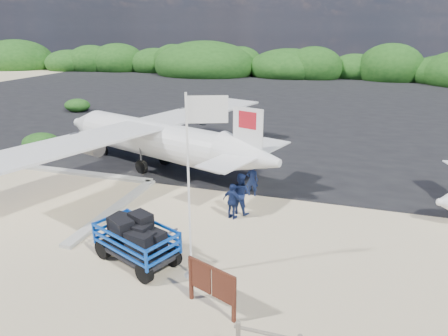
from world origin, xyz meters
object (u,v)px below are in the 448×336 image
Objects in this scene: baggage_cart at (138,261)px; crew_a at (252,180)px; crew_c at (232,201)px; flagpole at (191,275)px; crew_b at (240,193)px; signboard at (212,310)px; aircraft_small at (231,91)px.

crew_a reaches higher than baggage_cart.
flagpole is at bearing 106.41° from crew_c.
crew_b is at bearing 84.46° from crew_a.
crew_b is 1.17× the size of crew_c.
baggage_cart is at bearing 175.15° from signboard.
signboard is at bearing 112.41° from crew_b.
aircraft_small is at bearing 124.03° from baggage_cart.
crew_b is at bearing 87.52° from aircraft_small.
aircraft_small is at bearing 104.25° from flagpole.
crew_b reaches higher than crew_a.
crew_a is at bearing -76.54° from crew_c.
aircraft_small reaches higher than signboard.
flagpole is 5.12m from crew_b.
flagpole is 4.49m from crew_c.
aircraft_small is (-10.31, 32.00, -0.81)m from crew_a.
crew_b is at bearing 86.21° from flagpole.
signboard is 42.04m from aircraft_small.
flagpole is at bearing 151.52° from signboard.
baggage_cart is 3.70m from signboard.
crew_b is at bearing 119.33° from signboard.
signboard is 1.14× the size of crew_a.
flagpole is at bearing 100.90° from crew_b.
crew_a is 2.68m from crew_c.
aircraft_small is (-7.83, 38.89, 0.00)m from baggage_cart.
crew_b is at bearing -88.09° from crew_c.
flagpole is 0.95× the size of aircraft_small.
baggage_cart reaches higher than signboard.
flagpole is at bearing 85.01° from aircraft_small.
crew_a is (-0.83, 8.53, 0.81)m from signboard.
crew_a is at bearing 86.91° from flagpole.
crew_a is at bearing 92.83° from baggage_cart.
crew_a is at bearing 88.61° from aircraft_small.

